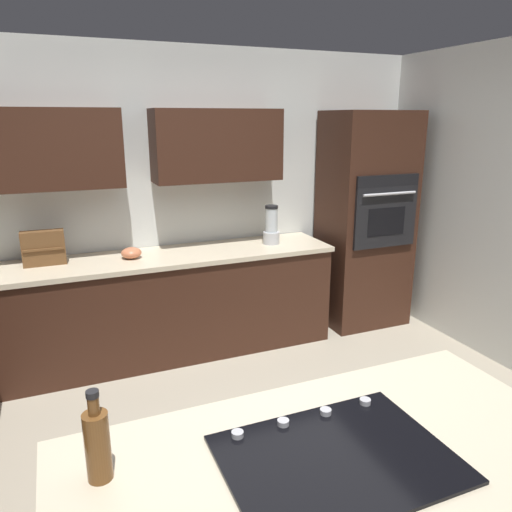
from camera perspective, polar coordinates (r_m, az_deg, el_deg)
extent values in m
plane|color=#9E937F|center=(3.12, 0.38, -24.18)|extent=(14.00, 14.00, 0.00)
cube|color=silver|center=(4.46, -10.26, 6.47)|extent=(6.00, 0.10, 2.60)
cube|color=#381E14|center=(4.30, -4.58, 12.74)|extent=(1.10, 0.34, 0.60)
cube|color=#381E14|center=(4.08, -23.25, 11.38)|extent=(1.10, 0.34, 0.60)
cube|color=#381E14|center=(4.31, -9.87, -5.88)|extent=(2.80, 0.60, 0.86)
cube|color=beige|center=(4.16, -10.16, -0.11)|extent=(2.84, 0.64, 0.04)
cube|color=beige|center=(1.81, 9.39, -22.94)|extent=(1.86, 0.98, 0.04)
cube|color=#381E14|center=(4.90, 12.58, 4.03)|extent=(0.80, 0.60, 2.07)
cube|color=black|center=(4.64, 14.87, 4.39)|extent=(0.66, 0.03, 0.56)
cube|color=black|center=(4.64, 14.92, 3.88)|extent=(0.40, 0.01, 0.26)
cube|color=black|center=(4.59, 15.16, 8.43)|extent=(0.66, 0.02, 0.11)
cylinder|color=silver|center=(4.57, 15.33, 7.01)|extent=(0.56, 0.02, 0.02)
cube|color=black|center=(1.79, 9.43, -22.27)|extent=(0.76, 0.56, 0.01)
cylinder|color=#B2B2B7|center=(2.07, 12.60, -16.20)|extent=(0.04, 0.04, 0.02)
cylinder|color=#B2B2B7|center=(1.98, 8.12, -17.50)|extent=(0.04, 0.04, 0.02)
cylinder|color=#B2B2B7|center=(1.91, 3.19, -18.79)|extent=(0.04, 0.04, 0.02)
cylinder|color=#B2B2B7|center=(1.85, -2.17, -20.02)|extent=(0.04, 0.04, 0.02)
cylinder|color=silver|center=(4.44, 1.79, 2.14)|extent=(0.15, 0.15, 0.11)
cylinder|color=silver|center=(4.41, 1.81, 4.20)|extent=(0.11, 0.11, 0.21)
cylinder|color=black|center=(4.38, 1.82, 5.74)|extent=(0.12, 0.12, 0.03)
ellipsoid|color=#CC724C|center=(4.10, -14.32, 0.35)|extent=(0.16, 0.16, 0.09)
cube|color=brown|center=(4.12, -23.52, 0.86)|extent=(0.31, 0.10, 0.27)
cube|color=brown|center=(4.06, -23.52, 0.68)|extent=(0.30, 0.02, 0.02)
cylinder|color=brown|center=(1.71, -17.96, -20.37)|extent=(0.08, 0.08, 0.23)
cylinder|color=brown|center=(1.63, -18.41, -16.20)|extent=(0.04, 0.04, 0.06)
cylinder|color=black|center=(1.61, -18.54, -14.99)|extent=(0.04, 0.04, 0.02)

